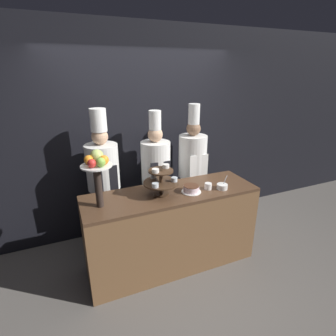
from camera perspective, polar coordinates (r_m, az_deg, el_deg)
The scene contains 11 objects.
ground_plane at distance 3.23m, azimuth 3.04°, elevation -22.91°, with size 14.00×14.00×0.00m, color #5B5651.
wall_back at distance 3.66m, azimuth -5.51°, elevation 7.41°, with size 10.00×0.06×2.80m.
buffet_counter at distance 3.15m, azimuth 0.73°, elevation -13.07°, with size 1.96×0.61×0.95m.
tiered_stand at distance 2.79m, azimuth -1.55°, elevation -2.59°, with size 0.38×0.38×0.33m.
fruit_pedestal at distance 2.56m, azimuth -15.18°, elevation 0.17°, with size 0.30×0.30×0.56m.
cake_round at distance 2.91m, azimuth 5.08°, elevation -4.56°, with size 0.22×0.22×0.08m.
cup_white at distance 3.00m, azimuth 8.72°, elevation -3.94°, with size 0.08×0.08×0.07m.
serving_bowl_near at distance 3.04m, azimuth 11.71°, elevation -3.96°, with size 0.12×0.12×0.16m.
chef_left at distance 3.30m, azimuth -13.83°, elevation -2.19°, with size 0.39×0.39×1.83m.
chef_center_left at distance 3.46m, azimuth -2.65°, elevation -1.17°, with size 0.38×0.38×1.77m.
chef_center_right at distance 3.67m, azimuth 5.30°, elevation 0.34°, with size 0.38×0.38×1.82m.
Camera 1 is at (-1.06, -2.10, 2.22)m, focal length 28.00 mm.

